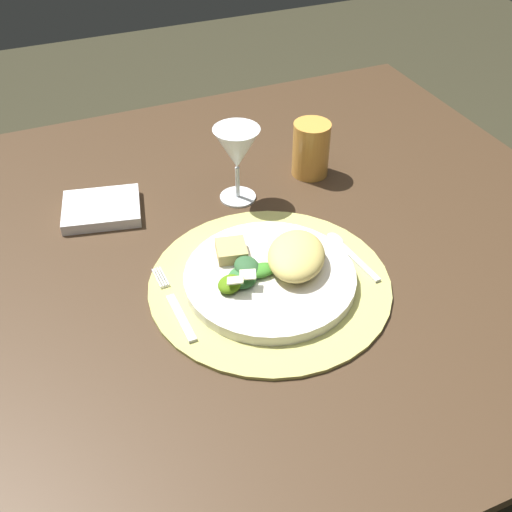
{
  "coord_description": "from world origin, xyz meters",
  "views": [
    {
      "loc": [
        -0.29,
        -0.75,
        1.36
      ],
      "look_at": [
        -0.0,
        -0.07,
        0.74
      ],
      "focal_mm": 42.95,
      "sensor_mm": 36.0,
      "label": 1
    }
  ],
  "objects_px": {
    "dinner_plate": "(269,278)",
    "wine_glass": "(237,151)",
    "dining_table": "(243,291)",
    "spoon": "(344,249)",
    "amber_tumbler": "(311,149)",
    "napkin": "(102,209)",
    "fork": "(175,306)"
  },
  "relations": [
    {
      "from": "dinner_plate",
      "to": "wine_glass",
      "type": "height_order",
      "value": "wine_glass"
    },
    {
      "from": "dining_table",
      "to": "spoon",
      "type": "distance_m",
      "value": 0.21
    },
    {
      "from": "dinner_plate",
      "to": "dining_table",
      "type": "bearing_deg",
      "value": 89.1
    },
    {
      "from": "dining_table",
      "to": "amber_tumbler",
      "type": "xyz_separation_m",
      "value": [
        0.2,
        0.15,
        0.17
      ]
    },
    {
      "from": "spoon",
      "to": "amber_tumbler",
      "type": "bearing_deg",
      "value": 76.64
    },
    {
      "from": "dinner_plate",
      "to": "fork",
      "type": "height_order",
      "value": "dinner_plate"
    },
    {
      "from": "dining_table",
      "to": "amber_tumbler",
      "type": "relative_size",
      "value": 11.89
    },
    {
      "from": "dining_table",
      "to": "napkin",
      "type": "distance_m",
      "value": 0.29
    },
    {
      "from": "dinner_plate",
      "to": "wine_glass",
      "type": "relative_size",
      "value": 1.86
    },
    {
      "from": "dining_table",
      "to": "napkin",
      "type": "bearing_deg",
      "value": 139.42
    },
    {
      "from": "dining_table",
      "to": "spoon",
      "type": "relative_size",
      "value": 9.21
    },
    {
      "from": "napkin",
      "to": "amber_tumbler",
      "type": "xyz_separation_m",
      "value": [
        0.4,
        -0.02,
        0.04
      ]
    },
    {
      "from": "wine_glass",
      "to": "spoon",
      "type": "bearing_deg",
      "value": -64.33
    },
    {
      "from": "wine_glass",
      "to": "dinner_plate",
      "type": "bearing_deg",
      "value": -100.25
    },
    {
      "from": "napkin",
      "to": "wine_glass",
      "type": "distance_m",
      "value": 0.26
    },
    {
      "from": "dining_table",
      "to": "wine_glass",
      "type": "height_order",
      "value": "wine_glass"
    },
    {
      "from": "dining_table",
      "to": "wine_glass",
      "type": "bearing_deg",
      "value": 71.19
    },
    {
      "from": "dining_table",
      "to": "dinner_plate",
      "type": "distance_m",
      "value": 0.18
    },
    {
      "from": "napkin",
      "to": "fork",
      "type": "bearing_deg",
      "value": -80.39
    },
    {
      "from": "dining_table",
      "to": "spoon",
      "type": "height_order",
      "value": "spoon"
    },
    {
      "from": "dining_table",
      "to": "napkin",
      "type": "xyz_separation_m",
      "value": [
        -0.2,
        0.17,
        0.13
      ]
    },
    {
      "from": "dinner_plate",
      "to": "amber_tumbler",
      "type": "distance_m",
      "value": 0.33
    },
    {
      "from": "spoon",
      "to": "amber_tumbler",
      "type": "relative_size",
      "value": 1.29
    },
    {
      "from": "napkin",
      "to": "dining_table",
      "type": "bearing_deg",
      "value": -40.58
    },
    {
      "from": "fork",
      "to": "wine_glass",
      "type": "bearing_deg",
      "value": 50.86
    },
    {
      "from": "spoon",
      "to": "wine_glass",
      "type": "relative_size",
      "value": 0.96
    },
    {
      "from": "fork",
      "to": "amber_tumbler",
      "type": "relative_size",
      "value": 1.59
    },
    {
      "from": "fork",
      "to": "napkin",
      "type": "bearing_deg",
      "value": 99.61
    },
    {
      "from": "dining_table",
      "to": "amber_tumbler",
      "type": "height_order",
      "value": "amber_tumbler"
    },
    {
      "from": "spoon",
      "to": "napkin",
      "type": "bearing_deg",
      "value": 142.49
    },
    {
      "from": "fork",
      "to": "spoon",
      "type": "xyz_separation_m",
      "value": [
        0.29,
        0.02,
        0.0
      ]
    },
    {
      "from": "amber_tumbler",
      "to": "dining_table",
      "type": "bearing_deg",
      "value": -143.89
    }
  ]
}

